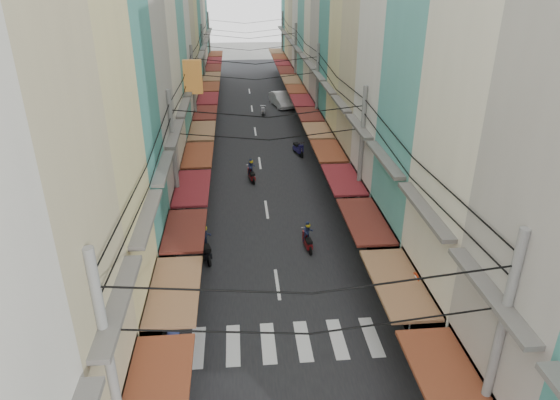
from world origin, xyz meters
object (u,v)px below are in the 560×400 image
bicycle (378,234)px  traffic_sign (414,292)px  market_umbrella (441,299)px  white_car (281,106)px

bicycle → traffic_sign: (-1.13, -8.71, 2.37)m
traffic_sign → market_umbrella: bearing=-25.8°
white_car → bicycle: 28.48m
market_umbrella → bicycle: bearing=88.6°
bicycle → traffic_sign: size_ratio=0.52×
market_umbrella → white_car: bearing=94.0°
bicycle → market_umbrella: 9.43m
bicycle → traffic_sign: bearing=-176.3°
market_umbrella → traffic_sign: (-0.91, 0.44, 0.06)m
bicycle → market_umbrella: size_ratio=0.63×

